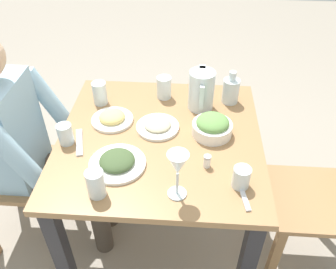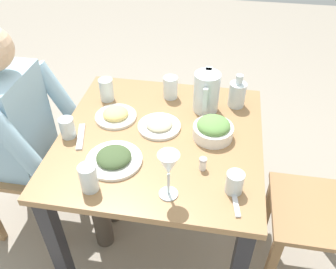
# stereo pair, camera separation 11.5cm
# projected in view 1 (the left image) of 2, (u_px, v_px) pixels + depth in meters

# --- Properties ---
(ground_plane) EXTENTS (8.00, 8.00, 0.00)m
(ground_plane) POSITION_uv_depth(u_px,v_px,m) (162.00, 237.00, 2.01)
(ground_plane) COLOR gray
(dining_table) EXTENTS (0.88, 0.88, 0.75)m
(dining_table) POSITION_uv_depth(u_px,v_px,m) (160.00, 158.00, 1.62)
(dining_table) COLOR #997047
(dining_table) RESTS_ON ground_plane
(chair_far) EXTENTS (0.40, 0.40, 0.90)m
(chair_far) POSITION_uv_depth(u_px,v_px,m) (336.00, 193.00, 1.59)
(chair_far) COLOR #997047
(chair_far) RESTS_ON ground_plane
(diner_near) EXTENTS (0.48, 0.53, 1.19)m
(diner_near) POSITION_uv_depth(u_px,v_px,m) (32.00, 144.00, 1.63)
(diner_near) COLOR #9EC6E0
(diner_near) RESTS_ON ground_plane
(water_pitcher) EXTENTS (0.16, 0.12, 0.19)m
(water_pitcher) POSITION_uv_depth(u_px,v_px,m) (201.00, 90.00, 1.64)
(water_pitcher) COLOR silver
(water_pitcher) RESTS_ON dining_table
(salad_bowl) EXTENTS (0.17, 0.17, 0.09)m
(salad_bowl) POSITION_uv_depth(u_px,v_px,m) (212.00, 126.00, 1.52)
(salad_bowl) COLOR white
(salad_bowl) RESTS_ON dining_table
(plate_dolmas) EXTENTS (0.23, 0.23, 0.05)m
(plate_dolmas) POSITION_uv_depth(u_px,v_px,m) (117.00, 162.00, 1.39)
(plate_dolmas) COLOR white
(plate_dolmas) RESTS_ON dining_table
(plate_beans) EXTENTS (0.19, 0.19, 0.04)m
(plate_beans) POSITION_uv_depth(u_px,v_px,m) (158.00, 126.00, 1.57)
(plate_beans) COLOR white
(plate_beans) RESTS_ON dining_table
(plate_fries) EXTENTS (0.19, 0.19, 0.05)m
(plate_fries) POSITION_uv_depth(u_px,v_px,m) (112.00, 118.00, 1.60)
(plate_fries) COLOR white
(plate_fries) RESTS_ON dining_table
(water_glass_near_right) EXTENTS (0.07, 0.07, 0.11)m
(water_glass_near_right) POSITION_uv_depth(u_px,v_px,m) (96.00, 184.00, 1.25)
(water_glass_near_right) COLOR silver
(water_glass_near_right) RESTS_ON dining_table
(water_glass_far_left) EXTENTS (0.07, 0.07, 0.11)m
(water_glass_far_left) POSITION_uv_depth(u_px,v_px,m) (100.00, 93.00, 1.69)
(water_glass_far_left) COLOR silver
(water_glass_far_left) RESTS_ON dining_table
(water_glass_center) EXTENTS (0.07, 0.07, 0.11)m
(water_glass_center) POSITION_uv_depth(u_px,v_px,m) (164.00, 87.00, 1.73)
(water_glass_center) COLOR silver
(water_glass_center) RESTS_ON dining_table
(water_glass_far_right) EXTENTS (0.06, 0.06, 0.09)m
(water_glass_far_right) POSITION_uv_depth(u_px,v_px,m) (65.00, 134.00, 1.47)
(water_glass_far_right) COLOR silver
(water_glass_far_right) RESTS_ON dining_table
(water_glass_near_left) EXTENTS (0.07, 0.07, 0.09)m
(water_glass_near_left) POSITION_uv_depth(u_px,v_px,m) (241.00, 177.00, 1.29)
(water_glass_near_left) COLOR silver
(water_glass_near_left) RESTS_ON dining_table
(wine_glass) EXTENTS (0.08, 0.08, 0.20)m
(wine_glass) POSITION_uv_depth(u_px,v_px,m) (178.00, 166.00, 1.19)
(wine_glass) COLOR silver
(wine_glass) RESTS_ON dining_table
(oil_carafe) EXTENTS (0.08, 0.08, 0.16)m
(oil_carafe) POSITION_uv_depth(u_px,v_px,m) (231.00, 92.00, 1.70)
(oil_carafe) COLOR silver
(oil_carafe) RESTS_ON dining_table
(salt_shaker) EXTENTS (0.03, 0.03, 0.05)m
(salt_shaker) POSITION_uv_depth(u_px,v_px,m) (207.00, 161.00, 1.37)
(salt_shaker) COLOR white
(salt_shaker) RESTS_ON dining_table
(fork_near) EXTENTS (0.17, 0.07, 0.01)m
(fork_near) POSITION_uv_depth(u_px,v_px,m) (79.00, 142.00, 1.50)
(fork_near) COLOR silver
(fork_near) RESTS_ON dining_table
(knife_near) EXTENTS (0.19, 0.05, 0.01)m
(knife_near) POSITION_uv_depth(u_px,v_px,m) (242.00, 191.00, 1.29)
(knife_near) COLOR silver
(knife_near) RESTS_ON dining_table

